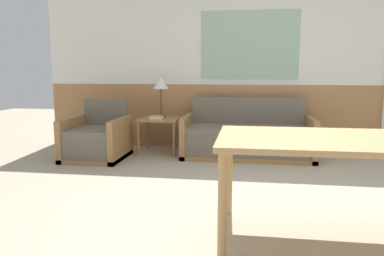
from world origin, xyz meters
name	(u,v)px	position (x,y,z in m)	size (l,w,h in m)	color
ground_plane	(286,209)	(0.00, 0.00, 0.00)	(16.00, 16.00, 0.00)	#B2A58C
wall_back	(272,62)	(-0.02, 2.63, 1.36)	(7.20, 0.09, 2.70)	#AD7A4C
couch	(247,139)	(-0.36, 2.06, 0.26)	(1.84, 0.84, 0.83)	#9E7042
armchair	(97,140)	(-2.45, 1.64, 0.26)	(0.79, 0.86, 0.81)	#9E7042
side_table	(160,123)	(-1.66, 2.14, 0.45)	(0.59, 0.59, 0.53)	#9E7042
table_lamp	(161,84)	(-1.66, 2.24, 1.02)	(0.24, 0.24, 0.61)	#4C3823
book_stack	(156,117)	(-1.69, 2.03, 0.55)	(0.20, 0.12, 0.05)	white
dining_table	(343,148)	(0.31, -0.59, 0.69)	(1.75, 0.94, 0.76)	tan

